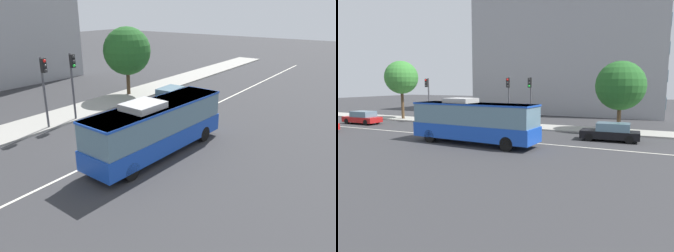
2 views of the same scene
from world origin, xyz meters
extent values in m
plane|color=#333335|center=(0.00, 0.00, 0.00)|extent=(160.00, 160.00, 0.00)
cube|color=#9E9B93|center=(0.00, 8.33, 0.07)|extent=(80.00, 3.63, 0.14)
cube|color=silver|center=(0.00, 0.00, 0.01)|extent=(76.00, 0.16, 0.01)
cube|color=#1947B7|center=(0.67, -2.18, 0.98)|extent=(10.12, 3.05, 1.10)
cube|color=slate|center=(0.67, -2.18, 2.31)|extent=(9.92, 2.96, 1.58)
cube|color=#1947B7|center=(0.67, -2.18, 3.04)|extent=(10.02, 3.01, 0.12)
cube|color=#B2B2B2|center=(-0.53, -2.11, 3.28)|extent=(2.30, 1.92, 0.36)
cylinder|color=black|center=(4.12, -1.26, 0.50)|extent=(1.01, 0.35, 1.00)
cylinder|color=black|center=(4.00, -3.46, 0.50)|extent=(1.01, 0.35, 1.00)
cylinder|color=black|center=(-2.67, -0.89, 0.50)|extent=(1.01, 0.35, 1.00)
cylinder|color=black|center=(-2.79, -3.09, 0.50)|extent=(1.01, 0.35, 1.00)
cube|color=#B21919|center=(-17.12, 2.58, 0.52)|extent=(4.52, 1.86, 0.60)
cube|color=slate|center=(-16.87, 2.58, 1.14)|extent=(2.54, 1.69, 0.64)
cylinder|color=black|center=(-18.61, 1.76, 0.32)|extent=(0.64, 0.23, 0.64)
cylinder|color=black|center=(-18.63, 3.36, 0.32)|extent=(0.64, 0.23, 0.64)
cylinder|color=black|center=(-15.61, 1.80, 0.32)|extent=(0.64, 0.23, 0.64)
cylinder|color=black|center=(-15.63, 3.40, 0.32)|extent=(0.64, 0.23, 0.64)
cube|color=black|center=(9.84, 3.53, 0.52)|extent=(4.57, 1.99, 0.60)
cube|color=slate|center=(10.09, 3.54, 1.14)|extent=(2.59, 1.76, 0.64)
cylinder|color=black|center=(8.37, 2.67, 0.32)|extent=(0.65, 0.25, 0.64)
cylinder|color=black|center=(8.31, 4.27, 0.32)|extent=(0.65, 0.25, 0.64)
cylinder|color=black|center=(11.37, 2.79, 0.32)|extent=(0.65, 0.25, 0.64)
cylinder|color=black|center=(11.30, 4.39, 0.32)|extent=(0.65, 0.25, 0.64)
cylinder|color=#47474C|center=(1.84, 6.82, 2.60)|extent=(0.16, 0.16, 5.20)
cube|color=black|center=(1.82, 6.54, 4.65)|extent=(0.34, 0.30, 0.96)
sphere|color=#2D2D2D|center=(1.81, 6.39, 4.97)|extent=(0.22, 0.22, 0.22)
sphere|color=#2D2D2D|center=(1.81, 6.39, 4.65)|extent=(0.22, 0.22, 0.22)
sphere|color=#1ED838|center=(1.81, 6.39, 4.33)|extent=(0.22, 0.22, 0.22)
cylinder|color=#47474C|center=(-10.88, 6.80, 2.60)|extent=(0.16, 0.16, 5.20)
cube|color=black|center=(-10.91, 6.52, 4.65)|extent=(0.34, 0.31, 0.96)
sphere|color=red|center=(-10.92, 6.38, 4.97)|extent=(0.22, 0.22, 0.22)
sphere|color=#2D2D2D|center=(-10.92, 6.38, 4.65)|extent=(0.22, 0.22, 0.22)
sphere|color=#2D2D2D|center=(-10.92, 6.38, 4.33)|extent=(0.22, 0.22, 0.22)
cylinder|color=#47474C|center=(-0.59, 6.89, 2.60)|extent=(0.16, 0.16, 5.20)
cube|color=black|center=(-0.57, 6.61, 4.65)|extent=(0.33, 0.29, 0.96)
sphere|color=red|center=(-0.57, 6.46, 4.97)|extent=(0.22, 0.22, 0.22)
sphere|color=#2D2D2D|center=(-0.57, 6.46, 4.65)|extent=(0.22, 0.22, 0.22)
sphere|color=#2D2D2D|center=(-0.57, 6.46, 4.33)|extent=(0.22, 0.22, 0.22)
cylinder|color=#4C3823|center=(10.04, 8.63, 1.33)|extent=(0.36, 0.36, 2.66)
sphere|color=#235B23|center=(10.04, 8.63, 4.38)|extent=(4.58, 4.58, 4.58)
cylinder|color=#4C3823|center=(-15.99, 7.87, 1.90)|extent=(0.36, 0.36, 3.81)
sphere|color=#387F33|center=(-15.99, 7.87, 5.36)|extent=(4.13, 4.13, 4.13)
cube|color=#939399|center=(0.56, 27.11, 11.90)|extent=(28.30, 13.47, 23.80)
cube|color=slate|center=(14.58, 26.74, 2.11)|extent=(0.38, 11.47, 1.50)
cube|color=slate|center=(14.58, 26.74, 5.51)|extent=(0.38, 11.47, 1.50)
cube|color=slate|center=(14.58, 26.74, 8.91)|extent=(0.38, 11.47, 1.50)
cube|color=slate|center=(14.58, 26.74, 12.31)|extent=(0.38, 11.47, 1.50)
cube|color=slate|center=(14.58, 26.74, 15.71)|extent=(0.38, 11.47, 1.50)
camera|label=1|loc=(-14.03, -13.48, 8.50)|focal=35.52mm
camera|label=2|loc=(12.66, -21.97, 4.54)|focal=32.83mm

